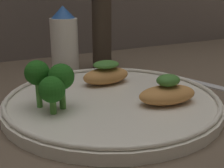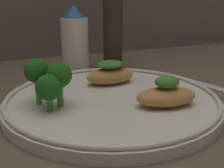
{
  "view_description": "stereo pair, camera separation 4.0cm",
  "coord_description": "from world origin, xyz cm",
  "px_view_note": "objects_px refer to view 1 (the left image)",
  "views": [
    {
      "loc": [
        -18.78,
        -33.65,
        15.61
      ],
      "look_at": [
        0.0,
        0.0,
        3.4
      ],
      "focal_mm": 45.0,
      "sensor_mm": 36.0,
      "label": 1
    },
    {
      "loc": [
        -15.16,
        -35.43,
        15.61
      ],
      "look_at": [
        0.0,
        0.0,
        3.4
      ],
      "focal_mm": 45.0,
      "sensor_mm": 36.0,
      "label": 2
    }
  ],
  "objects_px": {
    "broccoli_bunch": "(51,81)",
    "plate": "(112,100)",
    "pepper_grinder": "(102,31)",
    "sauce_bottle": "(64,42)"
  },
  "relations": [
    {
      "from": "broccoli_bunch",
      "to": "plate",
      "type": "bearing_deg",
      "value": 2.21
    },
    {
      "from": "sauce_bottle",
      "to": "plate",
      "type": "bearing_deg",
      "value": -91.86
    },
    {
      "from": "sauce_bottle",
      "to": "pepper_grinder",
      "type": "height_order",
      "value": "pepper_grinder"
    },
    {
      "from": "broccoli_bunch",
      "to": "pepper_grinder",
      "type": "relative_size",
      "value": 0.36
    },
    {
      "from": "broccoli_bunch",
      "to": "pepper_grinder",
      "type": "xyz_separation_m",
      "value": [
        0.18,
        0.22,
        0.03
      ]
    },
    {
      "from": "plate",
      "to": "broccoli_bunch",
      "type": "bearing_deg",
      "value": -177.79
    },
    {
      "from": "broccoli_bunch",
      "to": "sauce_bottle",
      "type": "distance_m",
      "value": 0.24
    },
    {
      "from": "plate",
      "to": "broccoli_bunch",
      "type": "relative_size",
      "value": 4.89
    },
    {
      "from": "broccoli_bunch",
      "to": "sauce_bottle",
      "type": "relative_size",
      "value": 0.46
    },
    {
      "from": "broccoli_bunch",
      "to": "pepper_grinder",
      "type": "bearing_deg",
      "value": 49.62
    }
  ]
}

